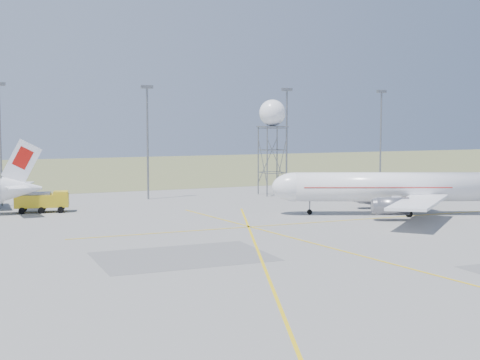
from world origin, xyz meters
name	(u,v)px	position (x,y,z in m)	size (l,w,h in m)	color
ground	(429,269)	(0.00, 0.00, 0.00)	(400.00, 400.00, 0.00)	gray
grass_strip	(115,169)	(0.00, 140.00, 0.01)	(400.00, 120.00, 0.03)	#5E6C3B
mast_a	(0,134)	(-35.00, 66.00, 12.07)	(2.20, 0.50, 20.50)	slate
mast_b	(147,132)	(-10.00, 66.00, 12.07)	(2.20, 0.50, 20.50)	slate
mast_c	(287,131)	(18.00, 66.00, 12.07)	(2.20, 0.50, 20.50)	slate
mast_d	(381,131)	(40.00, 66.00, 12.07)	(2.20, 0.50, 20.50)	slate
taxi_sign_near	(422,179)	(55.60, 72.00, 0.89)	(1.60, 0.17, 1.20)	black
taxi_sign_far	(447,178)	(62.60, 72.00, 0.89)	(1.60, 0.17, 1.20)	black
airliner_main	(394,188)	(19.34, 32.51, 4.09)	(37.66, 35.24, 13.33)	white
radar_tower	(272,142)	(13.62, 63.40, 10.19)	(5.02, 5.02, 18.15)	slate
fire_truck	(43,202)	(-29.53, 55.56, 1.55)	(8.46, 4.48, 3.24)	gold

